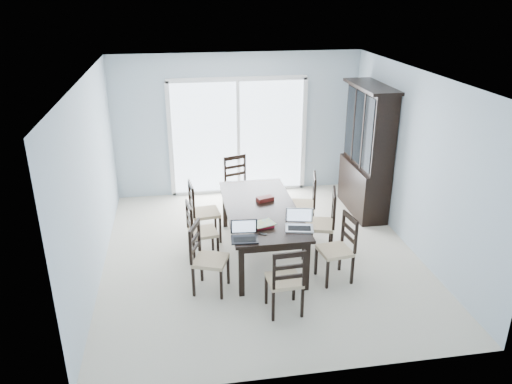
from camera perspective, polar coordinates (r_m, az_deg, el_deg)
floor at (r=7.41m, az=0.55°, el=-7.09°), size 5.00×5.00×0.00m
ceiling at (r=6.53m, az=0.64°, el=13.16°), size 5.00×5.00×0.00m
back_wall at (r=9.23m, az=-2.08°, el=7.67°), size 4.50×0.02×2.60m
wall_left at (r=6.87m, az=-18.24°, el=1.23°), size 0.02×5.00×2.60m
wall_right at (r=7.56m, az=17.67°, el=3.22°), size 0.02×5.00×2.60m
balcony at (r=10.58m, az=-2.67°, el=1.96°), size 4.50×2.00×0.10m
railing at (r=11.34m, az=-3.32°, el=6.55°), size 4.50×0.06×1.10m
dining_table at (r=7.10m, az=0.57°, el=-2.37°), size 1.00×2.20×0.75m
china_hutch at (r=8.62m, az=12.55°, el=4.47°), size 0.50×1.38×2.20m
sliding_door at (r=9.26m, az=-2.04°, el=6.36°), size 2.52×0.05×2.18m
chair_left_near at (r=6.37m, az=-6.05°, el=-6.69°), size 0.53×0.52×1.07m
chair_left_mid at (r=7.10m, az=-6.80°, el=-3.79°), size 0.44×0.43×1.01m
chair_left_far at (r=7.61m, az=-6.54°, el=-1.54°), size 0.47×0.46×1.10m
chair_right_near at (r=6.67m, az=9.77°, el=-5.55°), size 0.46×0.45×1.06m
chair_right_mid at (r=7.21m, az=7.92°, el=-2.74°), size 0.55×0.54×1.16m
chair_right_far at (r=7.85m, az=5.86°, el=-0.62°), size 0.52×0.51×1.12m
chair_end_near at (r=5.89m, az=3.50°, el=-9.43°), size 0.41×0.42×1.04m
chair_end_far at (r=8.61m, az=-2.10°, el=1.60°), size 0.54×0.54×1.12m
laptop_dark at (r=6.17m, az=-1.31°, el=-5.07°), size 0.35×0.26×0.23m
laptop_silver at (r=6.46m, az=4.99°, el=-3.77°), size 0.40×0.32×0.25m
book_stack at (r=6.53m, az=0.79°, el=-3.74°), size 0.34×0.29×0.05m
cell_phone at (r=6.33m, az=0.80°, el=-4.80°), size 0.10×0.09×0.01m
game_box at (r=7.28m, az=1.03°, el=-0.79°), size 0.27×0.19×0.06m
hot_tub at (r=10.48m, az=-4.53°, el=4.57°), size 1.81×1.64×0.88m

